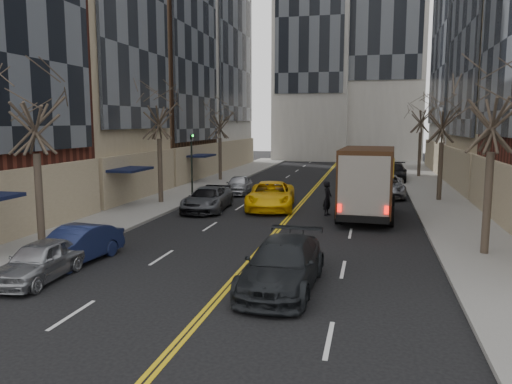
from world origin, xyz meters
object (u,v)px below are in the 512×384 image
ups_truck (367,183)px  observer_sedan (283,265)px  taxi (271,196)px  pedestrian (327,198)px

ups_truck → observer_sedan: 12.76m
taxi → pedestrian: pedestrian is taller
ups_truck → taxi: (-5.72, 1.84, -1.13)m
pedestrian → observer_sedan: bearing=-166.7°
ups_truck → taxi: bearing=164.9°
ups_truck → observer_sedan: bearing=-98.4°
observer_sedan → pedestrian: (0.28, 12.92, 0.20)m
ups_truck → observer_sedan: size_ratio=1.33×
observer_sedan → ups_truck: bearing=80.7°
observer_sedan → taxi: (-3.26, 14.31, 0.04)m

